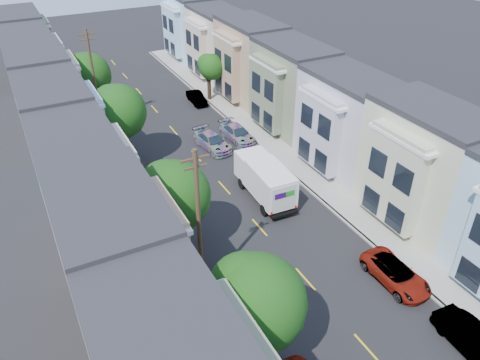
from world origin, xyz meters
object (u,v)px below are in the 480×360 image
object	(u,v)px
tree_c	(173,196)
parked_left_d	(160,185)
parked_left_c	(233,292)
fedex_truck	(265,179)
tree_e	(87,75)
utility_pole_near	(199,227)
tree_b	(255,304)
parked_right_a	(472,340)
utility_pole_far	(94,80)
parked_right_b	(396,274)
tree_far_r	(211,68)
lead_sedan	(213,141)
parked_right_c	(237,134)
parked_right_d	(197,98)
tree_d	(117,112)

from	to	relation	value
tree_c	parked_left_d	bearing A→B (deg)	79.60
parked_left_c	fedex_truck	bearing A→B (deg)	53.01
tree_e	utility_pole_near	bearing A→B (deg)	-90.00
tree_b	tree_e	bearing A→B (deg)	90.00
tree_b	tree_c	size ratio (longest dim) A/B	1.08
tree_b	parked_left_d	distance (m)	18.96
parked_right_a	utility_pole_far	bearing A→B (deg)	110.00
parked_left_c	parked_right_b	xyz separation A→B (m)	(9.80, -3.39, 0.04)
tree_c	parked_right_b	xyz separation A→B (m)	(11.20, -9.02, -3.99)
tree_far_r	parked_left_c	world-z (taller)	tree_far_r
lead_sedan	parked_right_b	bearing A→B (deg)	-89.03
utility_pole_far	parked_right_c	xyz separation A→B (m)	(11.20, -8.87, -4.45)
lead_sedan	parked_right_d	bearing A→B (deg)	68.32
parked_right_c	lead_sedan	bearing A→B (deg)	-175.72
utility_pole_near	lead_sedan	bearing A→B (deg)	63.53
tree_c	fedex_truck	xyz separation A→B (m)	(8.58, 3.04, -2.92)
tree_d	parked_right_a	size ratio (longest dim) A/B	1.70
parked_left_c	parked_right_c	world-z (taller)	parked_right_c
lead_sedan	parked_left_d	distance (m)	8.45
tree_c	parked_left_c	size ratio (longest dim) A/B	1.84
tree_c	utility_pole_far	world-z (taller)	utility_pole_far
tree_far_r	parked_right_c	xyz separation A→B (m)	(-1.99, -10.44, -3.15)
tree_b	fedex_truck	bearing A→B (deg)	58.03
tree_b	tree_far_r	xyz separation A→B (m)	(13.20, 34.04, -1.39)
utility_pole_far	tree_c	bearing A→B (deg)	-90.00
lead_sedan	parked_right_c	size ratio (longest dim) A/B	1.01
tree_d	fedex_truck	size ratio (longest dim) A/B	1.17
utility_pole_near	lead_sedan	distance (m)	19.21
utility_pole_near	parked_right_a	bearing A→B (deg)	-43.21
tree_b	tree_d	bearing A→B (deg)	90.00
tree_far_r	parked_right_b	xyz separation A→B (m)	(-1.99, -32.35, -3.18)
tree_c	fedex_truck	distance (m)	9.57
utility_pole_near	lead_sedan	size ratio (longest dim) A/B	2.11
utility_pole_near	parked_right_a	size ratio (longest dim) A/B	2.26
lead_sedan	parked_left_c	world-z (taller)	lead_sedan
tree_b	fedex_truck	size ratio (longest dim) A/B	1.18
parked_right_c	tree_b	bearing A→B (deg)	-119.17
parked_right_d	tree_far_r	bearing A→B (deg)	7.39
utility_pole_far	parked_right_b	distance (m)	33.06
utility_pole_near	parked_right_b	distance (m)	12.98
fedex_truck	parked_right_b	xyz separation A→B (m)	(2.62, -12.07, -1.06)
utility_pole_near	parked_right_b	size ratio (longest dim) A/B	2.07
utility_pole_near	tree_b	bearing A→B (deg)	-90.02
tree_d	parked_right_c	bearing A→B (deg)	-1.38
lead_sedan	tree_c	bearing A→B (deg)	-130.34
fedex_truck	lead_sedan	size ratio (longest dim) A/B	1.37
tree_c	utility_pole_near	xyz separation A→B (m)	(0.00, -4.24, 0.49)
lead_sedan	parked_left_c	xyz separation A→B (m)	(-6.93, -18.12, -0.08)
tree_d	tree_e	world-z (taller)	tree_d
utility_pole_near	parked_right_c	world-z (taller)	utility_pole_near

